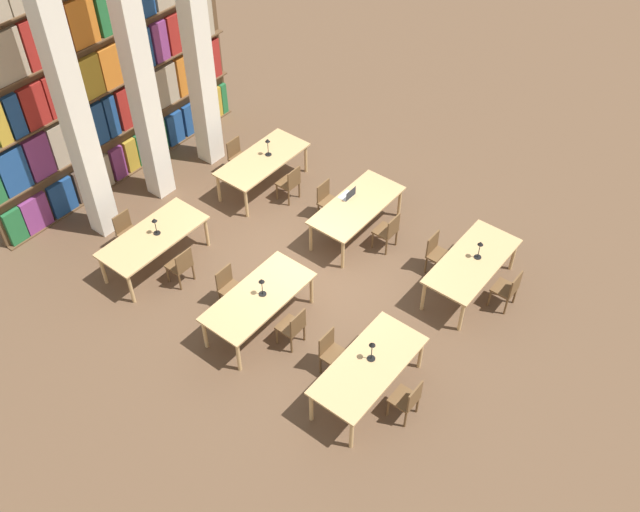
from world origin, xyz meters
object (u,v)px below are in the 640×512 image
chair_0 (407,399)px  chair_3 (437,253)px  pillar_right (196,40)px  desk_lamp_4 (268,144)px  reading_table_2 (259,299)px  chair_6 (388,231)px  pillar_center (138,71)px  chair_4 (293,327)px  reading_table_5 (262,161)px  reading_table_0 (369,367)px  desk_lamp_1 (480,247)px  pillar_left (72,106)px  chair_9 (128,231)px  chair_1 (332,352)px  chair_5 (229,287)px  chair_11 (238,156)px  chair_2 (508,289)px  desk_lamp_3 (155,224)px  reading_table_4 (153,238)px  chair_8 (181,265)px  desk_lamp_0 (372,348)px  chair_10 (290,183)px  desk_lamp_2 (262,284)px  laptop (348,195)px  reading_table_3 (357,207)px  chair_7 (328,200)px  reading_table_1 (472,263)px

chair_0 → chair_3: size_ratio=1.00×
pillar_right → chair_0: (-3.11, -7.55, -2.53)m
pillar_right → desk_lamp_4: pillar_right is taller
reading_table_2 → chair_6: size_ratio=2.49×
pillar_center → chair_4: bearing=-106.4°
reading_table_5 → chair_4: bearing=-131.8°
reading_table_0 → desk_lamp_1: (3.30, -0.16, 0.34)m
pillar_left → chair_9: 2.69m
chair_1 → desk_lamp_4: bearing=-127.2°
chair_1 → chair_5: same height
desk_lamp_1 → chair_11: size_ratio=0.46×
chair_0 → chair_6: same height
chair_2 → chair_6: same height
reading_table_0 → desk_lamp_1: size_ratio=5.41×
pillar_center → reading_table_5: pillar_center is taller
chair_0 → desk_lamp_3: (-0.01, 5.84, 0.56)m
reading_table_2 → reading_table_5: (3.08, 2.64, 0.00)m
chair_1 → reading_table_4: size_ratio=0.40×
chair_8 → chair_4: bearing=-86.5°
desk_lamp_0 → chair_5: 3.21m
chair_2 → chair_3: 1.54m
reading_table_4 → chair_8: size_ratio=2.49×
pillar_left → chair_10: size_ratio=6.90×
pillar_right → desk_lamp_2: pillar_right is taller
chair_5 → laptop: 3.21m
chair_3 → reading_table_4: size_ratio=0.40×
chair_4 → laptop: size_ratio=2.72×
chair_2 → desk_lamp_2: size_ratio=2.22×
desk_lamp_1 → reading_table_2: size_ratio=0.18×
reading_table_2 → chair_9: bearing=92.2°
chair_3 → pillar_center: bearing=-74.8°
pillar_center → reading_table_2: (-1.54, -4.35, -2.30)m
reading_table_3 → laptop: size_ratio=6.77×
laptop → chair_7: bearing=-83.0°
chair_0 → reading_table_4: chair_0 is taller
chair_4 → chair_8: same height
pillar_center → desk_lamp_2: bearing=-108.4°
desk_lamp_0 → laptop: 4.16m
reading_table_0 → chair_11: bearing=62.0°
pillar_left → pillar_center: size_ratio=1.00×
reading_table_1 → reading_table_2: 4.07m
chair_2 → desk_lamp_3: desk_lamp_3 is taller
desk_lamp_2 → chair_7: size_ratio=0.45×
reading_table_1 → desk_lamp_4: (0.09, 5.18, 0.36)m
reading_table_2 → chair_7: (3.14, 0.87, -0.23)m
reading_table_4 → desk_lamp_4: 3.37m
pillar_left → chair_11: size_ratio=6.90×
chair_8 → reading_table_5: 3.30m
chair_1 → desk_lamp_1: size_ratio=2.17×
pillar_left → pillar_center: same height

